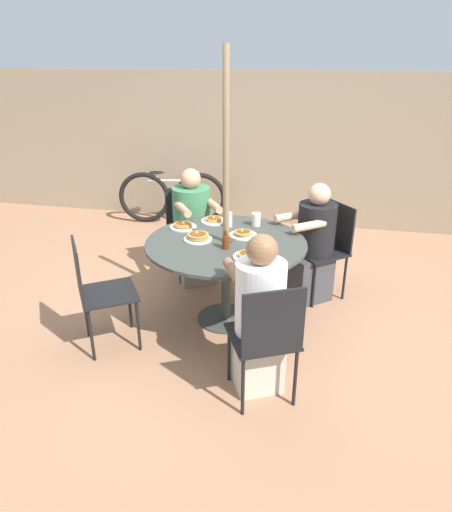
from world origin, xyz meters
TOP-DOWN VIEW (x-y plane):
  - ground_plane at (0.00, 0.00)m, footprint 12.00×12.00m
  - back_fence at (0.00, 2.61)m, footprint 10.00×0.06m
  - patio_table at (0.00, 0.00)m, footprint 1.32×1.32m
  - umbrella_pole at (0.00, 0.00)m, footprint 0.05×0.05m
  - patio_chair_north at (-0.59, 0.88)m, footprint 0.57×0.57m
  - diner_north at (-0.49, 0.73)m, footprint 0.59×0.63m
  - patio_chair_east at (-0.88, -0.59)m, footprint 0.57×0.57m
  - patio_chair_south at (0.47, -0.95)m, footprint 0.55×0.55m
  - diner_south at (0.39, -0.80)m, footprint 0.49×0.56m
  - patio_chair_west at (0.82, 0.66)m, footprint 0.58×0.58m
  - diner_west at (0.69, 0.56)m, footprint 0.59×0.56m
  - pancake_plate_a at (-0.23, -0.02)m, footprint 0.23×0.23m
  - pancake_plate_b at (0.12, 0.15)m, footprint 0.23×0.23m
  - pancake_plate_c at (0.23, -0.28)m, footprint 0.23×0.23m
  - pancake_plate_d at (-0.44, 0.23)m, footprint 0.23×0.23m
  - pancake_plate_e at (-0.21, 0.44)m, footprint 0.23×0.23m
  - syrup_bottle at (0.03, -0.14)m, footprint 0.08×0.06m
  - coffee_cup at (0.18, 0.42)m, footprint 0.08×0.08m
  - drinking_glass_a at (-0.06, 0.35)m, footprint 0.07×0.07m
  - bicycle at (-1.24, 2.30)m, footprint 1.44×0.44m

SIDE VIEW (x-z plane):
  - ground_plane at x=0.00m, z-range 0.00..0.00m
  - bicycle at x=-1.24m, z-range 0.00..0.71m
  - diner_west at x=0.69m, z-range -0.05..1.06m
  - diner_north at x=-0.49m, z-range -0.06..1.08m
  - patio_chair_north at x=-0.59m, z-range 0.07..0.96m
  - patio_chair_east at x=-0.88m, z-range 0.07..0.96m
  - patio_chair_south at x=0.47m, z-range 0.07..0.96m
  - patio_chair_west at x=0.82m, z-range 0.07..0.96m
  - diner_south at x=0.39m, z-range -0.05..1.10m
  - patio_table at x=0.00m, z-range 0.27..1.01m
  - pancake_plate_e at x=-0.21m, z-range 0.73..0.78m
  - pancake_plate_c at x=0.23m, z-range 0.73..0.78m
  - pancake_plate_b at x=0.12m, z-range 0.73..0.78m
  - pancake_plate_d at x=-0.44m, z-range 0.73..0.78m
  - pancake_plate_a at x=-0.23m, z-range 0.73..0.79m
  - coffee_cup at x=0.18m, z-range 0.74..0.85m
  - syrup_bottle at x=0.03m, z-range 0.72..0.87m
  - drinking_glass_a at x=-0.06m, z-range 0.74..0.86m
  - back_fence at x=0.00m, z-range 0.00..1.95m
  - umbrella_pole at x=0.00m, z-range 0.00..2.20m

